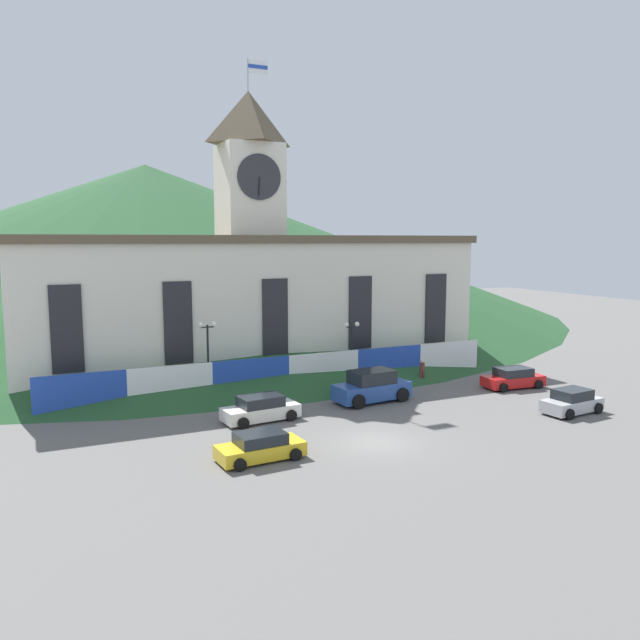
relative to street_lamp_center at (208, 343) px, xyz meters
The scene contains 12 objects.
ground_plane 14.57m from the street_lamp_center, 66.98° to the right, with size 160.00×160.00×0.00m, color #605E5B.
civic_building 9.33m from the street_lamp_center, 52.40° to the left, with size 35.88×11.19×24.34m.
banner_fence 6.08m from the street_lamp_center, ahead, with size 32.74×0.12×2.54m.
hillside_backdrop 54.69m from the street_lamp_center, 84.17° to the left, with size 116.47×116.47×21.32m, color #234C28.
street_lamp_center is the anchor object (origin of this frame).
street_lamp_left 10.88m from the street_lamp_center, ahead, with size 1.26×0.36×4.50m.
car_silver_hatch 23.45m from the street_lamp_center, 34.65° to the right, with size 4.04×2.30×1.50m.
car_white_taxi 7.44m from the street_lamp_center, 78.84° to the right, with size 4.66×2.49×1.50m.
car_yellow_coupe 13.21m from the street_lamp_center, 93.99° to the right, with size 4.31×2.35×1.35m.
car_red_sedan 21.77m from the street_lamp_center, 17.64° to the right, with size 4.53×2.41×1.45m.
car_blue_van 11.29m from the street_lamp_center, 31.08° to the right, with size 5.26×2.75×2.10m.
pedestrian 16.02m from the street_lamp_center, ahead, with size 0.44×0.44×1.72m.
Camera 1 is at (-16.09, -27.36, 10.59)m, focal length 35.00 mm.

